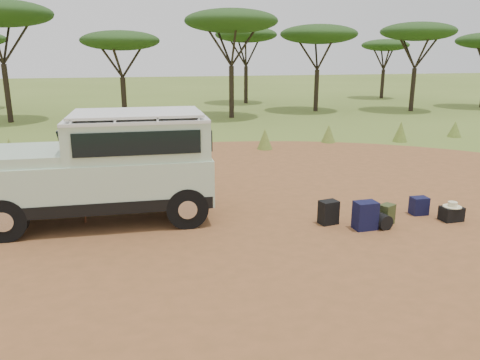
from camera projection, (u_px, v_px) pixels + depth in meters
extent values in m
plane|color=#5A7027|center=(250.00, 235.00, 9.51)|extent=(140.00, 140.00, 0.00)
cylinder|color=brown|center=(250.00, 235.00, 9.51)|extent=(23.00, 23.00, 0.01)
cone|color=#5A7027|center=(10.00, 151.00, 15.66)|extent=(0.60, 0.60, 0.85)
cone|color=#5A7027|center=(104.00, 144.00, 17.26)|extent=(0.60, 0.60, 0.70)
cone|color=#5A7027|center=(186.00, 140.00, 17.61)|extent=(0.60, 0.60, 0.90)
cone|color=#5A7027|center=(265.00, 139.00, 17.99)|extent=(0.60, 0.60, 0.80)
cone|color=#5A7027|center=(329.00, 134.00, 19.39)|extent=(0.60, 0.60, 0.75)
cone|color=#5A7027|center=(401.00, 132.00, 19.56)|extent=(0.60, 0.60, 0.85)
cone|color=#5A7027|center=(455.00, 129.00, 20.70)|extent=(0.60, 0.60, 0.70)
cylinder|color=black|center=(7.00, 94.00, 24.86)|extent=(0.28, 0.28, 3.06)
cylinder|color=black|center=(124.00, 99.00, 25.70)|extent=(0.28, 0.28, 2.34)
ellipsoid|color=#193814|center=(120.00, 40.00, 24.89)|extent=(4.20, 4.20, 1.05)
cylinder|color=black|center=(232.00, 92.00, 26.73)|extent=(0.28, 0.28, 2.93)
ellipsoid|color=#193814|center=(231.00, 21.00, 25.72)|extent=(5.20, 5.20, 1.30)
cylinder|color=black|center=(316.00, 91.00, 29.84)|extent=(0.28, 0.28, 2.61)
ellipsoid|color=#193814|center=(319.00, 34.00, 28.94)|extent=(4.80, 4.80, 1.20)
cylinder|color=black|center=(413.00, 90.00, 29.92)|extent=(0.28, 0.28, 2.70)
ellipsoid|color=#193814|center=(418.00, 31.00, 28.99)|extent=(4.60, 4.60, 1.15)
cylinder|color=black|center=(246.00, 85.00, 34.69)|extent=(0.28, 0.28, 2.70)
ellipsoid|color=#193814|center=(246.00, 35.00, 33.76)|extent=(4.50, 4.50, 1.12)
cylinder|color=black|center=(382.00, 84.00, 38.64)|extent=(0.28, 0.28, 2.34)
ellipsoid|color=#193814|center=(385.00, 45.00, 37.83)|extent=(3.80, 3.80, 0.95)
cube|color=#B4CFB0|center=(101.00, 179.00, 10.14)|extent=(4.81, 2.18, 0.99)
cube|color=black|center=(102.00, 196.00, 10.24)|extent=(4.72, 2.22, 0.25)
cube|color=#B4CFB0|center=(138.00, 137.00, 10.07)|extent=(3.02, 2.01, 0.79)
cube|color=silver|center=(137.00, 118.00, 9.96)|extent=(3.02, 2.05, 0.06)
cube|color=silver|center=(136.00, 113.00, 9.94)|extent=(2.78, 1.92, 0.05)
cube|color=#B4CFB0|center=(24.00, 155.00, 9.69)|extent=(1.83, 1.91, 0.21)
cube|color=black|center=(68.00, 138.00, 9.78)|extent=(0.26, 1.60, 0.55)
cube|color=black|center=(138.00, 144.00, 9.17)|extent=(2.48, 0.17, 0.47)
cube|color=black|center=(138.00, 129.00, 10.96)|extent=(2.48, 0.17, 0.47)
cube|color=black|center=(206.00, 135.00, 10.37)|extent=(0.13, 1.55, 0.43)
cylinder|color=black|center=(78.00, 136.00, 10.69)|extent=(0.09, 0.09, 0.86)
cylinder|color=black|center=(5.00, 220.00, 9.12)|extent=(0.89, 0.34, 0.88)
cylinder|color=black|center=(25.00, 195.00, 10.71)|extent=(0.89, 0.34, 0.88)
cylinder|color=black|center=(187.00, 208.00, 9.82)|extent=(0.89, 0.34, 0.88)
cylinder|color=black|center=(180.00, 186.00, 11.42)|extent=(0.89, 0.34, 0.88)
cylinder|color=maroon|center=(87.00, 188.00, 9.90)|extent=(0.27, 0.34, 1.64)
cube|color=black|center=(328.00, 212.00, 10.08)|extent=(0.42, 0.34, 0.52)
cube|color=#111237|center=(365.00, 216.00, 9.76)|extent=(0.46, 0.33, 0.60)
cube|color=#3A4821|center=(387.00, 214.00, 10.07)|extent=(0.39, 0.35, 0.45)
cube|color=#111237|center=(419.00, 206.00, 10.69)|extent=(0.38, 0.29, 0.41)
cube|color=black|center=(451.00, 214.00, 10.30)|extent=(0.46, 0.33, 0.32)
cylinder|color=black|center=(382.00, 221.00, 9.84)|extent=(0.37, 0.37, 0.32)
cylinder|color=beige|center=(452.00, 207.00, 10.25)|extent=(0.39, 0.39, 0.02)
cylinder|color=beige|center=(453.00, 204.00, 10.24)|extent=(0.20, 0.20, 0.10)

